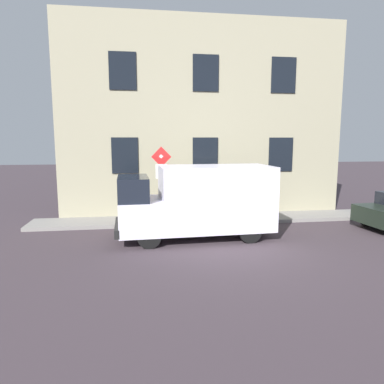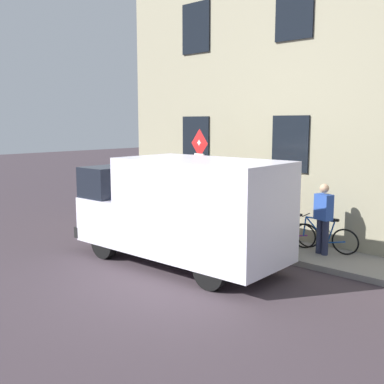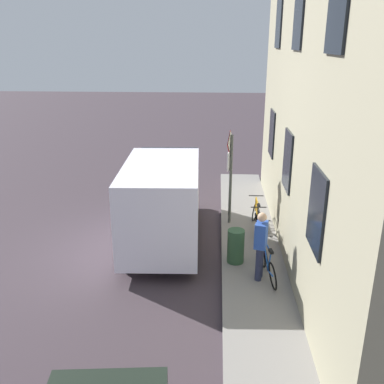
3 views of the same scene
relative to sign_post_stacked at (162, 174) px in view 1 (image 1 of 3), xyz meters
The scene contains 11 objects.
ground_plane 4.07m from the sign_post_stacked, 145.67° to the right, with size 80.00×80.00×0.00m, color #3C3137.
sidewalk_slab 2.88m from the sign_post_stacked, 72.96° to the right, with size 1.64×14.45×0.14m, color gray.
building_facade 3.45m from the sign_post_stacked, 48.15° to the right, with size 0.75×12.45×8.55m.
sign_post_stacked is the anchor object (origin of this frame).
delivery_van 2.35m from the sign_post_stacked, 148.91° to the right, with size 2.22×5.41×2.50m.
bicycle_blue 3.77m from the sign_post_stacked, 75.27° to the right, with size 0.48×1.71×0.89m.
bicycle_purple 2.94m from the sign_post_stacked, 69.47° to the right, with size 0.46×1.72×0.89m.
bicycle_black 2.24m from the sign_post_stacked, 57.01° to the right, with size 0.46×1.72×0.89m.
bicycle_orange 1.82m from the sign_post_stacked, 22.31° to the right, with size 0.46×1.71×0.89m.
pedestrian 3.60m from the sign_post_stacked, 78.68° to the right, with size 0.36×0.45×1.72m.
litter_bin 2.99m from the sign_post_stacked, 86.97° to the right, with size 0.44×0.44×0.90m, color #2D5133.
Camera 1 is at (-10.77, 2.74, 3.39)m, focal length 32.95 mm.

